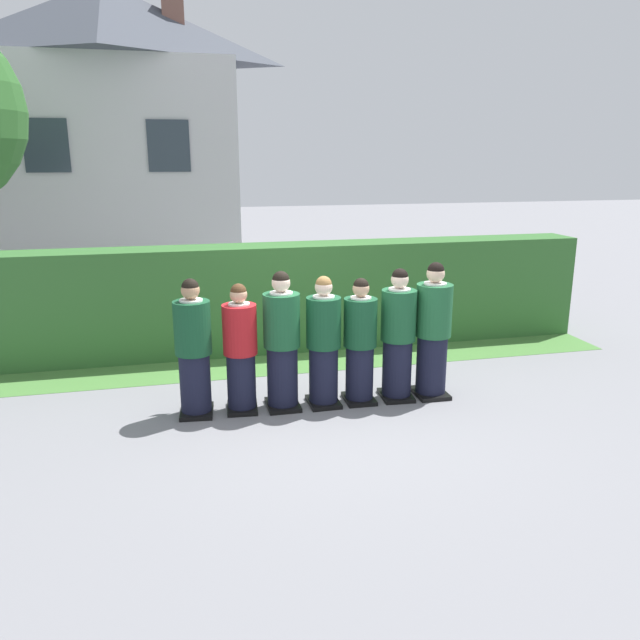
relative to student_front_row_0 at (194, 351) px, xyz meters
name	(u,v)px	position (x,y,z in m)	size (l,w,h in m)	color
ground_plane	(320,404)	(1.47, -0.04, -0.76)	(60.00, 60.00, 0.00)	slate
student_front_row_0	(194,351)	(0.00, 0.00, 0.00)	(0.42, 0.53, 1.60)	black
student_in_red_blazer	(240,351)	(0.53, -0.01, -0.04)	(0.40, 0.50, 1.52)	black
student_front_row_2	(282,344)	(1.01, -0.03, 0.02)	(0.43, 0.47, 1.65)	black
student_front_row_3	(324,345)	(1.51, -0.06, -0.01)	(0.41, 0.50, 1.57)	black
student_front_row_4	(360,344)	(1.95, -0.06, -0.03)	(0.40, 0.45, 1.53)	black
student_front_row_5	(398,338)	(2.43, -0.06, 0.01)	(0.42, 0.53, 1.63)	black
student_front_row_6	(433,333)	(2.88, -0.08, 0.04)	(0.44, 0.49, 1.69)	black
hedge	(285,297)	(1.47, 2.31, 0.05)	(9.55, 0.70, 1.62)	#33662D
school_building_main	(114,133)	(-1.36, 9.20, 2.66)	(5.87, 3.45, 6.69)	silver
lawn_strip	(295,363)	(1.47, 1.51, -0.76)	(9.55, 0.90, 0.01)	#477A38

